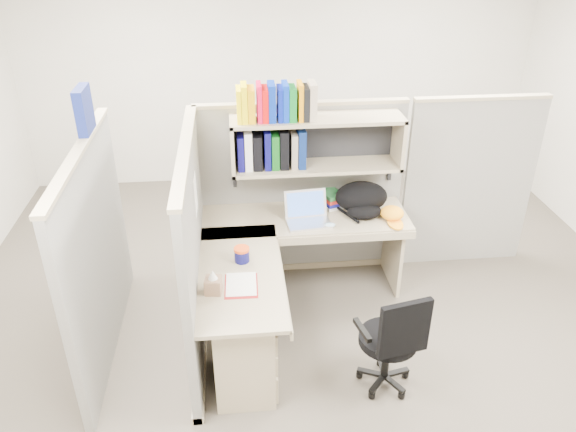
{
  "coord_description": "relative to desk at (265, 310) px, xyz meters",
  "views": [
    {
      "loc": [
        -0.57,
        -3.55,
        3.02
      ],
      "look_at": [
        -0.18,
        0.25,
        0.92
      ],
      "focal_mm": 35.0,
      "sensor_mm": 36.0,
      "label": 1
    }
  ],
  "objects": [
    {
      "name": "desk",
      "position": [
        0.0,
        0.0,
        0.0
      ],
      "size": [
        1.74,
        1.75,
        0.73
      ],
      "color": "gray",
      "rests_on": "ground"
    },
    {
      "name": "ground",
      "position": [
        0.41,
        0.29,
        -0.44
      ],
      "size": [
        6.0,
        6.0,
        0.0
      ],
      "primitive_type": "plane",
      "color": "#353129",
      "rests_on": "ground"
    },
    {
      "name": "loose_paper",
      "position": [
        -0.16,
        -0.06,
        0.29
      ],
      "size": [
        0.22,
        0.28,
        0.0
      ],
      "primitive_type": null,
      "rotation": [
        0.0,
        0.0,
        -0.03
      ],
      "color": "silver",
      "rests_on": "desk"
    },
    {
      "name": "orange_cap",
      "position": [
        1.13,
        0.75,
        0.34
      ],
      "size": [
        0.21,
        0.24,
        0.11
      ],
      "primitive_type": null,
      "rotation": [
        0.0,
        0.0,
        0.03
      ],
      "color": "orange",
      "rests_on": "desk"
    },
    {
      "name": "cubicle",
      "position": [
        0.04,
        0.74,
        0.47
      ],
      "size": [
        3.79,
        1.84,
        1.95
      ],
      "color": "slate",
      "rests_on": "ground"
    },
    {
      "name": "task_chair",
      "position": [
        0.84,
        -0.41,
        -0.14
      ],
      "size": [
        0.48,
        0.44,
        0.86
      ],
      "color": "black",
      "rests_on": "ground"
    },
    {
      "name": "snack_canister",
      "position": [
        -0.15,
        0.23,
        0.35
      ],
      "size": [
        0.12,
        0.12,
        0.11
      ],
      "color": "#0E0E52",
      "rests_on": "desk"
    },
    {
      "name": "tissue_box",
      "position": [
        -0.35,
        -0.13,
        0.38
      ],
      "size": [
        0.12,
        0.12,
        0.17
      ],
      "primitive_type": null,
      "rotation": [
        0.0,
        0.0,
        -0.14
      ],
      "color": "#906C51",
      "rests_on": "desk"
    },
    {
      "name": "mouse",
      "position": [
        0.59,
        0.67,
        0.31
      ],
      "size": [
        0.11,
        0.09,
        0.03
      ],
      "primitive_type": "ellipsoid",
      "rotation": [
        0.0,
        0.0,
        0.33
      ],
      "color": "#98BDD8",
      "rests_on": "desk"
    },
    {
      "name": "paper_cup",
      "position": [
        0.4,
        1.03,
        0.34
      ],
      "size": [
        0.07,
        0.07,
        0.1
      ],
      "primitive_type": "cylinder",
      "rotation": [
        0.0,
        0.0,
        -0.03
      ],
      "color": "white",
      "rests_on": "desk"
    },
    {
      "name": "laptop",
      "position": [
        0.42,
        0.74,
        0.42
      ],
      "size": [
        0.39,
        0.39,
        0.25
      ],
      "primitive_type": null,
      "rotation": [
        0.0,
        0.0,
        0.1
      ],
      "color": "silver",
      "rests_on": "desk"
    },
    {
      "name": "backpack",
      "position": [
        0.9,
        0.86,
        0.42
      ],
      "size": [
        0.49,
        0.4,
        0.26
      ],
      "primitive_type": null,
      "rotation": [
        0.0,
        0.0,
        0.14
      ],
      "color": "black",
      "rests_on": "desk"
    },
    {
      "name": "room_shell",
      "position": [
        0.41,
        0.29,
        1.18
      ],
      "size": [
        6.0,
        6.0,
        6.0
      ],
      "color": "#B8B2A6",
      "rests_on": "ground"
    },
    {
      "name": "book_stack",
      "position": [
        0.66,
        1.06,
        0.35
      ],
      "size": [
        0.26,
        0.29,
        0.12
      ],
      "primitive_type": null,
      "rotation": [
        0.0,
        0.0,
        0.38
      ],
      "color": "gray",
      "rests_on": "desk"
    }
  ]
}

